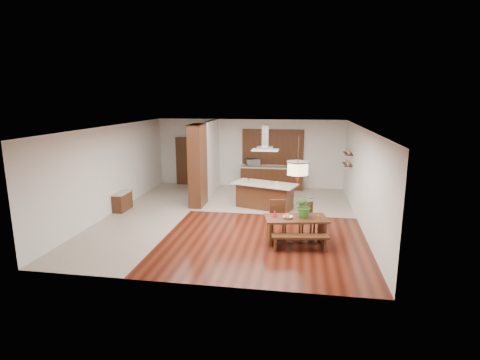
% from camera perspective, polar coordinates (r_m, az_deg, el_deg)
% --- Properties ---
extents(room_shell, '(9.00, 9.04, 2.92)m').
position_cam_1_polar(room_shell, '(11.67, -1.46, 3.95)').
color(room_shell, '#37120A').
rests_on(room_shell, ground).
extents(tile_hallway, '(2.50, 9.00, 0.01)m').
position_cam_1_polar(tile_hallway, '(12.91, -13.55, -4.95)').
color(tile_hallway, '#B0A392').
rests_on(tile_hallway, ground).
extents(tile_kitchen, '(5.50, 4.00, 0.01)m').
position_cam_1_polar(tile_kitchen, '(14.38, 5.32, -2.88)').
color(tile_kitchen, '#B0A392').
rests_on(tile_kitchen, ground).
extents(soffit_band, '(8.00, 9.00, 0.02)m').
position_cam_1_polar(soffit_band, '(11.58, -1.48, 7.98)').
color(soffit_band, '#442211').
rests_on(soffit_band, room_shell).
extents(partition_pier, '(0.45, 1.00, 2.90)m').
position_cam_1_polar(partition_pier, '(13.24, -6.47, 2.19)').
color(partition_pier, '#311A0D').
rests_on(partition_pier, ground).
extents(partition_stub, '(0.18, 2.40, 2.90)m').
position_cam_1_polar(partition_stub, '(15.24, -4.37, 3.57)').
color(partition_stub, silver).
rests_on(partition_stub, ground).
extents(hallway_console, '(0.37, 0.88, 0.63)m').
position_cam_1_polar(hallway_console, '(13.43, -17.48, -3.13)').
color(hallway_console, '#311A0D').
rests_on(hallway_console, ground).
extents(hallway_doorway, '(1.10, 0.20, 2.10)m').
position_cam_1_polar(hallway_doorway, '(16.69, -7.83, 2.86)').
color(hallway_doorway, '#311A0D').
rests_on(hallway_doorway, ground).
extents(rear_counter, '(2.60, 0.62, 0.95)m').
position_cam_1_polar(rear_counter, '(15.93, 4.87, 0.38)').
color(rear_counter, '#311A0D').
rests_on(rear_counter, ground).
extents(kitchen_window, '(2.60, 0.08, 1.50)m').
position_cam_1_polar(kitchen_window, '(15.98, 5.02, 5.04)').
color(kitchen_window, brown).
rests_on(kitchen_window, room_shell).
extents(shelf_lower, '(0.26, 0.90, 0.04)m').
position_cam_1_polar(shelf_lower, '(14.26, 16.03, 2.31)').
color(shelf_lower, '#311A0D').
rests_on(shelf_lower, room_shell).
extents(shelf_upper, '(0.26, 0.90, 0.04)m').
position_cam_1_polar(shelf_upper, '(14.20, 16.13, 3.90)').
color(shelf_upper, '#311A0D').
rests_on(shelf_upper, room_shell).
extents(dining_table, '(1.76, 1.11, 0.68)m').
position_cam_1_polar(dining_table, '(10.11, 8.52, -6.63)').
color(dining_table, '#311A0D').
rests_on(dining_table, ground).
extents(dining_bench, '(1.45, 0.49, 0.40)m').
position_cam_1_polar(dining_bench, '(9.68, 9.10, -9.44)').
color(dining_bench, '#311A0D').
rests_on(dining_bench, ground).
extents(dining_chair_left, '(0.52, 0.52, 0.99)m').
position_cam_1_polar(dining_chair_left, '(10.52, 5.83, -5.84)').
color(dining_chair_left, '#311A0D').
rests_on(dining_chair_left, ground).
extents(dining_chair_right, '(0.49, 0.49, 0.91)m').
position_cam_1_polar(dining_chair_right, '(10.67, 10.19, -5.92)').
color(dining_chair_right, '#311A0D').
rests_on(dining_chair_right, ground).
extents(pendant_lantern, '(0.64, 0.64, 1.31)m').
position_cam_1_polar(pendant_lantern, '(9.69, 8.84, 3.18)').
color(pendant_lantern, '#F9E7BE').
rests_on(pendant_lantern, room_shell).
extents(foliage_plant, '(0.55, 0.48, 0.60)m').
position_cam_1_polar(foliage_plant, '(10.07, 9.82, -3.90)').
color(foliage_plant, '#337627').
rests_on(foliage_plant, dining_table).
extents(fruit_bowl, '(0.32, 0.32, 0.06)m').
position_cam_1_polar(fruit_bowl, '(9.95, 7.30, -5.64)').
color(fruit_bowl, beige).
rests_on(fruit_bowl, dining_table).
extents(napkin_cone, '(0.13, 0.13, 0.20)m').
position_cam_1_polar(napkin_cone, '(10.01, 5.31, -5.07)').
color(napkin_cone, red).
rests_on(napkin_cone, dining_table).
extents(gold_ornament, '(0.08, 0.08, 0.10)m').
position_cam_1_polar(gold_ornament, '(10.04, 11.78, -5.54)').
color(gold_ornament, gold).
rests_on(gold_ornament, dining_table).
extents(kitchen_island, '(2.37, 1.58, 0.90)m').
position_cam_1_polar(kitchen_island, '(13.06, 3.76, -2.34)').
color(kitchen_island, '#311A0D').
rests_on(kitchen_island, ground).
extents(range_hood, '(0.90, 0.55, 0.87)m').
position_cam_1_polar(range_hood, '(12.71, 3.89, 6.44)').
color(range_hood, silver).
rests_on(range_hood, room_shell).
extents(island_cup, '(0.14, 0.14, 0.09)m').
position_cam_1_polar(island_cup, '(12.81, 5.65, -0.44)').
color(island_cup, silver).
rests_on(island_cup, kitchen_island).
extents(microwave, '(0.65, 0.56, 0.30)m').
position_cam_1_polar(microwave, '(15.93, 1.99, 2.70)').
color(microwave, silver).
rests_on(microwave, rear_counter).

